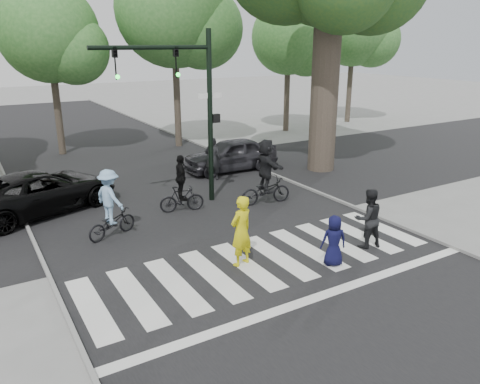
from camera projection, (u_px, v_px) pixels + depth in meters
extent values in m
plane|color=gray|center=(285.00, 276.00, 11.63)|extent=(120.00, 120.00, 0.00)
cube|color=black|center=(197.00, 215.00, 15.71)|extent=(10.00, 70.00, 0.01)
cube|color=black|center=(163.00, 192.00, 18.16)|extent=(70.00, 10.00, 0.01)
cube|color=gray|center=(36.00, 246.00, 13.22)|extent=(0.10, 70.00, 0.10)
cube|color=gray|center=(314.00, 191.00, 18.17)|extent=(0.10, 70.00, 0.10)
cube|color=silver|center=(92.00, 308.00, 10.24)|extent=(0.55, 3.00, 0.01)
cube|color=silver|center=(136.00, 296.00, 10.73)|extent=(0.55, 3.00, 0.01)
cube|color=silver|center=(176.00, 285.00, 11.22)|extent=(0.55, 3.00, 0.01)
cube|color=silver|center=(213.00, 274.00, 11.71)|extent=(0.55, 3.00, 0.01)
cube|color=silver|center=(247.00, 265.00, 12.20)|extent=(0.55, 3.00, 0.01)
cube|color=silver|center=(278.00, 257.00, 12.69)|extent=(0.55, 3.00, 0.01)
cube|color=silver|center=(307.00, 249.00, 13.18)|extent=(0.55, 3.00, 0.01)
cube|color=silver|center=(334.00, 241.00, 13.67)|extent=(0.55, 3.00, 0.01)
cube|color=silver|center=(359.00, 234.00, 14.16)|extent=(0.55, 3.00, 0.01)
cube|color=silver|center=(382.00, 228.00, 14.65)|extent=(0.55, 3.00, 0.01)
cube|color=silver|center=(316.00, 298.00, 10.65)|extent=(10.00, 0.30, 0.01)
cylinder|color=black|center=(210.00, 119.00, 16.36)|extent=(0.18, 0.18, 6.00)
cylinder|color=black|center=(152.00, 47.00, 14.65)|extent=(4.00, 0.14, 0.14)
imported|color=black|center=(176.00, 62.00, 15.18)|extent=(0.16, 0.20, 1.00)
sphere|color=#19E533|center=(178.00, 75.00, 15.20)|extent=(0.14, 0.14, 0.14)
imported|color=black|center=(115.00, 63.00, 14.20)|extent=(0.16, 0.20, 1.00)
sphere|color=#19E533|center=(118.00, 77.00, 14.22)|extent=(0.14, 0.14, 0.14)
cube|color=black|center=(216.00, 118.00, 16.47)|extent=(0.28, 0.18, 0.30)
cube|color=#FF660C|center=(218.00, 118.00, 16.52)|extent=(0.02, 0.14, 0.20)
cube|color=white|center=(210.00, 96.00, 16.12)|extent=(0.90, 0.04, 0.18)
cylinder|color=brown|center=(325.00, 92.00, 20.36)|extent=(1.20, 1.20, 7.00)
cylinder|color=brown|center=(337.00, 18.00, 19.42)|extent=(1.29, 1.74, 2.93)
cylinder|color=brown|center=(56.00, 100.00, 23.51)|extent=(0.36, 0.36, 5.60)
sphere|color=#32732E|center=(49.00, 32.00, 22.53)|extent=(4.80, 4.80, 4.80)
sphere|color=#32732E|center=(74.00, 50.00, 22.66)|extent=(3.36, 3.36, 3.36)
cylinder|color=brown|center=(177.00, 85.00, 25.22)|extent=(0.36, 0.36, 6.72)
sphere|color=#32732E|center=(173.00, 9.00, 24.04)|extent=(6.00, 6.00, 6.00)
sphere|color=#32732E|center=(203.00, 28.00, 24.19)|extent=(4.20, 4.20, 4.20)
cylinder|color=brown|center=(287.00, 88.00, 29.98)|extent=(0.36, 0.36, 5.46)
sphere|color=#32732E|center=(289.00, 37.00, 29.03)|extent=(4.60, 4.60, 4.60)
sphere|color=#32732E|center=(307.00, 50.00, 29.15)|extent=(3.22, 3.22, 3.22)
cylinder|color=brown|center=(350.00, 79.00, 33.30)|extent=(0.36, 0.36, 6.16)
sphere|color=#32732E|center=(354.00, 26.00, 32.23)|extent=(5.40, 5.40, 5.40)
sphere|color=#32732E|center=(373.00, 40.00, 32.36)|extent=(3.78, 3.78, 3.78)
imported|color=#D4CA10|center=(241.00, 231.00, 11.98)|extent=(0.78, 0.62, 1.89)
imported|color=black|center=(334.00, 241.00, 12.04)|extent=(0.78, 0.66, 1.36)
imported|color=black|center=(368.00, 218.00, 13.07)|extent=(0.96, 0.82, 1.72)
imported|color=black|center=(112.00, 223.00, 13.89)|extent=(1.73, 1.12, 0.86)
imported|color=#84ACD1|center=(109.00, 197.00, 13.64)|extent=(0.95, 1.21, 1.64)
imported|color=black|center=(182.00, 199.00, 15.96)|extent=(1.58, 0.78, 0.91)
imported|color=black|center=(181.00, 178.00, 15.73)|extent=(0.59, 0.99, 1.58)
imported|color=black|center=(266.00, 191.00, 16.73)|extent=(1.94, 0.93, 0.98)
imported|color=black|center=(266.00, 165.00, 16.44)|extent=(0.82, 1.80, 1.87)
imported|color=black|center=(40.00, 191.00, 15.88)|extent=(5.69, 4.01, 1.44)
imported|color=#2B2A2F|center=(230.00, 155.00, 21.04)|extent=(4.33, 1.86, 1.46)
imported|color=black|center=(213.00, 159.00, 19.53)|extent=(0.79, 0.73, 1.82)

